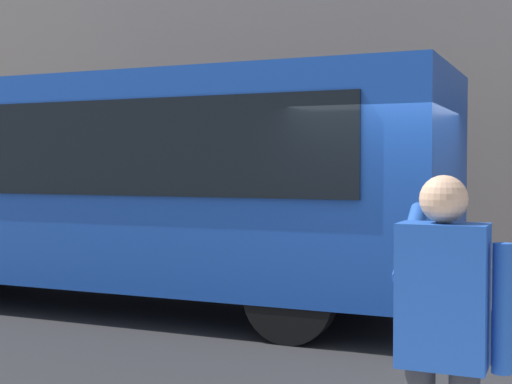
{
  "coord_description": "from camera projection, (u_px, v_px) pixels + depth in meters",
  "views": [
    {
      "loc": [
        -1.46,
        7.61,
        1.89
      ],
      "look_at": [
        2.09,
        -0.56,
        1.57
      ],
      "focal_mm": 51.35,
      "sensor_mm": 36.0,
      "label": 1
    }
  ],
  "objects": [
    {
      "name": "ground_plane",
      "position": [
        419.0,
        347.0,
        7.63
      ],
      "size": [
        60.0,
        60.0,
        0.0
      ],
      "primitive_type": "plane",
      "color": "#232326"
    },
    {
      "name": "pedestrian_photographer",
      "position": [
        444.0,
        330.0,
        3.35
      ],
      "size": [
        0.53,
        0.52,
        1.7
      ],
      "color": "#2D2D33",
      "rests_on": "sidewalk_curb"
    },
    {
      "name": "red_bus",
      "position": [
        111.0,
        181.0,
        9.94
      ],
      "size": [
        9.05,
        2.54,
        3.08
      ],
      "color": "#1947AD",
      "rests_on": "ground_plane"
    }
  ]
}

